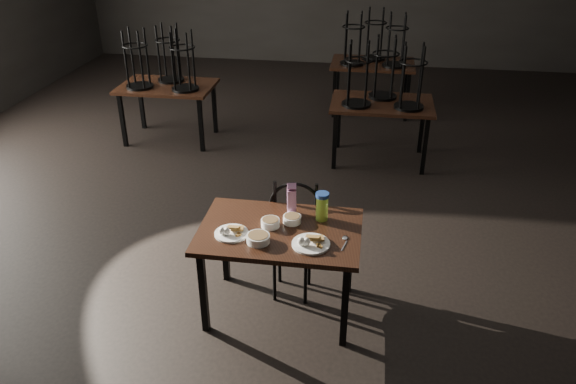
% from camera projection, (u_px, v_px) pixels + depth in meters
% --- Properties ---
extents(main_table, '(1.20, 0.80, 0.75)m').
position_uv_depth(main_table, '(280.00, 238.00, 4.18)').
color(main_table, black).
rests_on(main_table, ground).
extents(plate_left, '(0.25, 0.25, 0.08)m').
position_uv_depth(plate_left, '(231.00, 232.00, 4.07)').
color(plate_left, white).
rests_on(plate_left, main_table).
extents(plate_right, '(0.27, 0.27, 0.09)m').
position_uv_depth(plate_right, '(311.00, 242.00, 3.95)').
color(plate_right, white).
rests_on(plate_right, main_table).
extents(bowl_near, '(0.14, 0.14, 0.06)m').
position_uv_depth(bowl_near, '(270.00, 223.00, 4.17)').
color(bowl_near, white).
rests_on(bowl_near, main_table).
extents(bowl_far, '(0.14, 0.14, 0.05)m').
position_uv_depth(bowl_far, '(292.00, 219.00, 4.22)').
color(bowl_far, white).
rests_on(bowl_far, main_table).
extents(bowl_big, '(0.17, 0.17, 0.06)m').
position_uv_depth(bowl_big, '(258.00, 238.00, 3.98)').
color(bowl_big, white).
rests_on(bowl_big, main_table).
extents(juice_carton, '(0.08, 0.08, 0.27)m').
position_uv_depth(juice_carton, '(292.00, 200.00, 4.28)').
color(juice_carton, '#991B73').
rests_on(juice_carton, main_table).
extents(water_bottle, '(0.12, 0.12, 0.22)m').
position_uv_depth(water_bottle, '(322.00, 206.00, 4.22)').
color(water_bottle, '#B6EE46').
rests_on(water_bottle, main_table).
extents(spoon, '(0.05, 0.20, 0.01)m').
position_uv_depth(spoon, '(345.00, 239.00, 4.02)').
color(spoon, silver).
rests_on(spoon, main_table).
extents(bentwood_chair, '(0.44, 0.44, 0.93)m').
position_uv_depth(bentwood_chair, '(293.00, 231.00, 4.49)').
color(bentwood_chair, black).
rests_on(bentwood_chair, ground).
extents(bg_table_left, '(1.20, 0.80, 1.48)m').
position_uv_depth(bg_table_left, '(166.00, 83.00, 7.19)').
color(bg_table_left, black).
rests_on(bg_table_left, ground).
extents(bg_table_right, '(1.20, 0.80, 1.48)m').
position_uv_depth(bg_table_right, '(382.00, 100.00, 6.60)').
color(bg_table_right, black).
rests_on(bg_table_right, ground).
extents(bg_table_far, '(1.20, 0.80, 1.48)m').
position_uv_depth(bg_table_far, '(373.00, 61.00, 8.13)').
color(bg_table_far, black).
rests_on(bg_table_far, ground).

